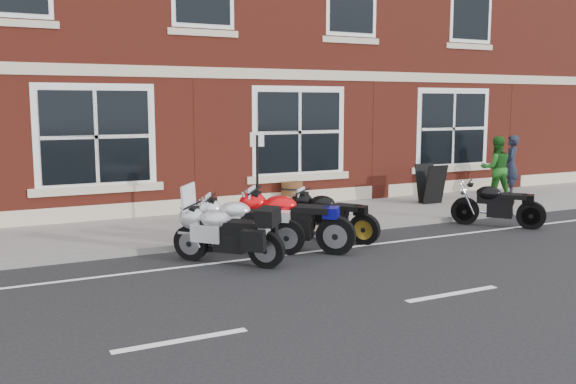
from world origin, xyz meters
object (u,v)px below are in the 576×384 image
moto_naked_black (496,203)px  a_board_sign (431,184)px  moto_sport_red (291,219)px  barrel_planter (292,194)px  moto_sport_black (331,215)px  pedestrian_right (496,168)px  parking_sign (257,175)px  moto_sport_silver (245,223)px  pedestrian_left (511,165)px  moto_touring_silver (225,232)px

moto_naked_black → a_board_sign: (0.37, 2.66, 0.11)m
a_board_sign → moto_sport_red: bearing=-154.1°
a_board_sign → barrel_planter: 3.64m
moto_sport_black → pedestrian_right: 6.61m
moto_sport_red → pedestrian_right: pedestrian_right is taller
moto_naked_black → parking_sign: (-5.13, 1.34, 0.76)m
moto_naked_black → moto_sport_silver: bearing=139.9°
pedestrian_left → barrel_planter: 6.55m
pedestrian_right → barrel_planter: size_ratio=2.71×
barrel_planter → moto_sport_black: bearing=-104.7°
moto_touring_silver → moto_naked_black: (6.51, 0.39, -0.03)m
pedestrian_right → parking_sign: 7.53m
moto_touring_silver → moto_sport_red: moto_touring_silver is taller
moto_touring_silver → moto_sport_silver: (0.61, 0.57, -0.00)m
moto_touring_silver → barrel_planter: bearing=9.6°
barrel_planter → parking_sign: 3.31m
pedestrian_left → a_board_sign: 3.04m
moto_sport_black → a_board_sign: size_ratio=1.71×
pedestrian_left → barrel_planter: bearing=-51.6°
parking_sign → moto_touring_silver: bearing=-116.6°
moto_touring_silver → a_board_sign: (6.88, 3.05, 0.08)m
moto_touring_silver → moto_sport_red: 1.44m
moto_sport_black → moto_naked_black: 4.00m
moto_sport_silver → barrel_planter: size_ratio=2.84×
moto_naked_black → pedestrian_left: bearing=2.0°
a_board_sign → parking_sign: bearing=-167.3°
moto_sport_red → moto_naked_black: (5.10, 0.08, -0.08)m
moto_sport_silver → barrel_planter: 4.59m
moto_touring_silver → moto_sport_red: size_ratio=0.92×
moto_naked_black → parking_sign: size_ratio=0.82×
moto_naked_black → parking_sign: parking_sign is taller
pedestrian_left → a_board_sign: size_ratio=1.65×
moto_sport_black → a_board_sign: (4.34, 2.27, 0.11)m
moto_sport_silver → moto_naked_black: moto_sport_silver is taller
a_board_sign → moto_sport_black: bearing=-153.2°
moto_sport_red → a_board_sign: a_board_sign is taller
pedestrian_left → moto_sport_black: bearing=-24.8°
moto_naked_black → parking_sign: bearing=127.0°
moto_sport_black → pedestrian_left: pedestrian_left is taller
moto_sport_black → barrel_planter: moto_sport_black is taller
moto_touring_silver → moto_sport_black: 2.65m
a_board_sign → moto_touring_silver: bearing=-156.8°
moto_sport_red → a_board_sign: 6.12m
moto_naked_black → pedestrian_left: 4.46m
moto_sport_silver → parking_sign: parking_sign is taller
moto_touring_silver → parking_sign: (1.38, 1.74, 0.73)m
pedestrian_right → a_board_sign: (-1.95, 0.29, -0.34)m
pedestrian_left → parking_sign: parking_sign is taller
moto_naked_black → parking_sign: 5.36m
pedestrian_right → barrel_planter: 5.62m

